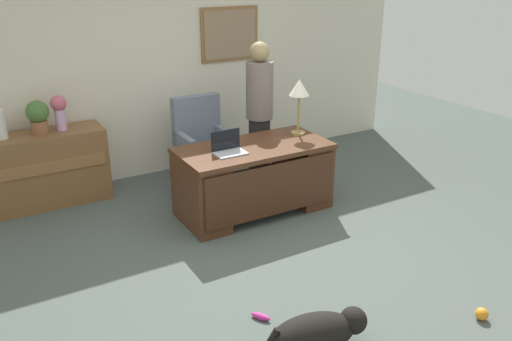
% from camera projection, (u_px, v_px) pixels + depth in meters
% --- Properties ---
extents(ground_plane, '(12.00, 12.00, 0.00)m').
position_uv_depth(ground_plane, '(275.00, 254.00, 5.02)').
color(ground_plane, '#4C5651').
extents(back_wall, '(7.00, 0.16, 2.70)m').
position_uv_depth(back_wall, '(166.00, 66.00, 6.61)').
color(back_wall, beige).
rests_on(back_wall, ground_plane).
extents(desk, '(1.62, 0.80, 0.76)m').
position_uv_depth(desk, '(255.00, 177.00, 5.71)').
color(desk, '#4C2B19').
rests_on(desk, ground_plane).
extents(credenza, '(1.35, 0.50, 0.83)m').
position_uv_depth(credenza, '(44.00, 169.00, 5.91)').
color(credenza, brown).
rests_on(credenza, ground_plane).
extents(armchair, '(0.60, 0.59, 1.07)m').
position_uv_depth(armchair, '(203.00, 146.00, 6.43)').
color(armchair, slate).
rests_on(armchair, ground_plane).
extents(person_standing, '(0.32, 0.32, 1.72)m').
position_uv_depth(person_standing, '(259.00, 112.00, 6.31)').
color(person_standing, '#262323').
rests_on(person_standing, ground_plane).
extents(dog_lying, '(0.81, 0.42, 0.30)m').
position_uv_depth(dog_lying, '(317.00, 333.00, 3.72)').
color(dog_lying, black).
rests_on(dog_lying, ground_plane).
extents(laptop, '(0.32, 0.22, 0.22)m').
position_uv_depth(laptop, '(228.00, 147.00, 5.39)').
color(laptop, '#B2B5BA').
rests_on(laptop, desk).
extents(desk_lamp, '(0.22, 0.22, 0.62)m').
position_uv_depth(desk_lamp, '(299.00, 91.00, 5.80)').
color(desk_lamp, '#9E8447').
rests_on(desk_lamp, desk).
extents(vase_with_flowers, '(0.17, 0.17, 0.39)m').
position_uv_depth(vase_with_flowers, '(59.00, 110.00, 5.79)').
color(vase_with_flowers, '#CB9DC9').
rests_on(vase_with_flowers, credenza).
extents(potted_plant, '(0.24, 0.24, 0.36)m').
position_uv_depth(potted_plant, '(38.00, 115.00, 5.70)').
color(potted_plant, brown).
rests_on(potted_plant, credenza).
extents(dog_toy_ball, '(0.10, 0.10, 0.10)m').
position_uv_depth(dog_toy_ball, '(482.00, 314.00, 4.09)').
color(dog_toy_ball, orange).
rests_on(dog_toy_ball, ground_plane).
extents(dog_toy_bone, '(0.13, 0.17, 0.05)m').
position_uv_depth(dog_toy_bone, '(261.00, 316.00, 4.10)').
color(dog_toy_bone, '#D8338C').
rests_on(dog_toy_bone, ground_plane).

